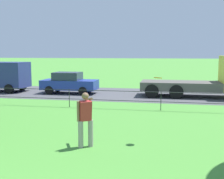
# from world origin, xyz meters

# --- Properties ---
(street_strip) EXTENTS (80.00, 6.73, 0.01)m
(street_strip) POSITION_xyz_m (0.00, 18.09, 0.00)
(street_strip) COLOR #4C4C51
(street_strip) RESTS_ON ground
(park_fence) EXTENTS (34.45, 0.04, 1.00)m
(park_fence) POSITION_xyz_m (-0.00, 12.66, 0.67)
(park_fence) COLOR #232328
(park_fence) RESTS_ON ground
(person_thrower) EXTENTS (0.47, 0.87, 1.73)m
(person_thrower) POSITION_xyz_m (0.29, 6.39, 0.93)
(person_thrower) COLOR gray
(person_thrower) RESTS_ON ground
(frisbee) EXTENTS (0.36, 0.36, 0.06)m
(frisbee) POSITION_xyz_m (2.46, 7.45, 2.12)
(frisbee) COLOR orange
(car_blue_far_right) EXTENTS (4.00, 1.82, 1.54)m
(car_blue_far_right) POSITION_xyz_m (-4.26, 17.72, 0.78)
(car_blue_far_right) COLOR #233899
(car_blue_far_right) RESTS_ON ground
(flatbed_truck_right) EXTENTS (7.30, 2.42, 2.75)m
(flatbed_truck_right) POSITION_xyz_m (5.77, 17.75, 1.22)
(flatbed_truck_right) COLOR yellow
(flatbed_truck_right) RESTS_ON ground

